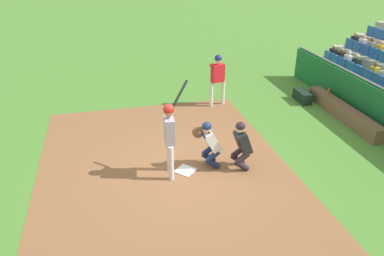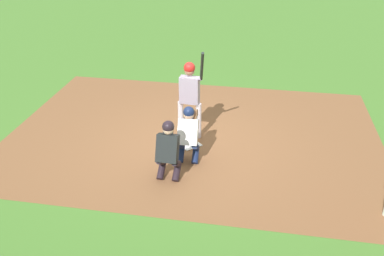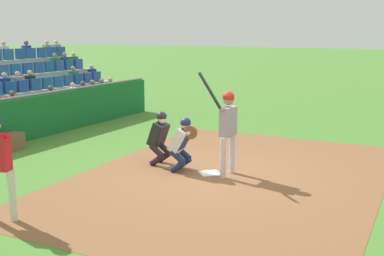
# 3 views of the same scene
# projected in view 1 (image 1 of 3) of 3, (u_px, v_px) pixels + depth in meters

# --- Properties ---
(ground_plane) EXTENTS (160.00, 160.00, 0.00)m
(ground_plane) POSITION_uv_depth(u_px,v_px,m) (186.00, 171.00, 9.28)
(ground_plane) COLOR #4C8332
(infield_dirt_patch) EXTENTS (9.06, 6.51, 0.01)m
(infield_dirt_patch) POSITION_uv_depth(u_px,v_px,m) (166.00, 173.00, 9.19)
(infield_dirt_patch) COLOR brown
(infield_dirt_patch) RESTS_ON ground_plane
(home_plate_marker) EXTENTS (0.62, 0.62, 0.02)m
(home_plate_marker) POSITION_uv_depth(u_px,v_px,m) (186.00, 170.00, 9.28)
(home_plate_marker) COLOR white
(home_plate_marker) RESTS_ON infield_dirt_patch
(batter_at_plate) EXTENTS (0.71, 0.67, 2.29)m
(batter_at_plate) POSITION_uv_depth(u_px,v_px,m) (170.00, 131.00, 8.64)
(batter_at_plate) COLOR silver
(batter_at_plate) RESTS_ON ground_plane
(catcher_crouching) EXTENTS (0.49, 0.73, 1.26)m
(catcher_crouching) POSITION_uv_depth(u_px,v_px,m) (209.00, 141.00, 9.20)
(catcher_crouching) COLOR navy
(catcher_crouching) RESTS_ON ground_plane
(home_plate_umpire) EXTENTS (0.46, 0.46, 1.30)m
(home_plate_umpire) POSITION_uv_depth(u_px,v_px,m) (241.00, 143.00, 9.12)
(home_plate_umpire) COLOR #281C26
(home_plate_umpire) RESTS_ON ground_plane
(dugout_bench) EXTENTS (3.79, 0.40, 0.44)m
(dugout_bench) POSITION_uv_depth(u_px,v_px,m) (343.00, 112.00, 12.09)
(dugout_bench) COLOR brown
(dugout_bench) RESTS_ON ground_plane
(water_bottle_on_bench) EXTENTS (0.07, 0.07, 0.25)m
(water_bottle_on_bench) POSITION_uv_depth(u_px,v_px,m) (328.00, 92.00, 12.79)
(water_bottle_on_bench) COLOR #DE4C19
(water_bottle_on_bench) RESTS_ON dugout_bench
(equipment_duffel_bag) EXTENTS (0.90, 0.38, 0.39)m
(equipment_duffel_bag) POSITION_uv_depth(u_px,v_px,m) (302.00, 96.00, 13.44)
(equipment_duffel_bag) COLOR black
(equipment_duffel_bag) RESTS_ON ground_plane
(on_deck_batter) EXTENTS (0.33, 0.63, 1.81)m
(on_deck_batter) POSITION_uv_depth(u_px,v_px,m) (218.00, 75.00, 12.73)
(on_deck_batter) COLOR silver
(on_deck_batter) RESTS_ON ground_plane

